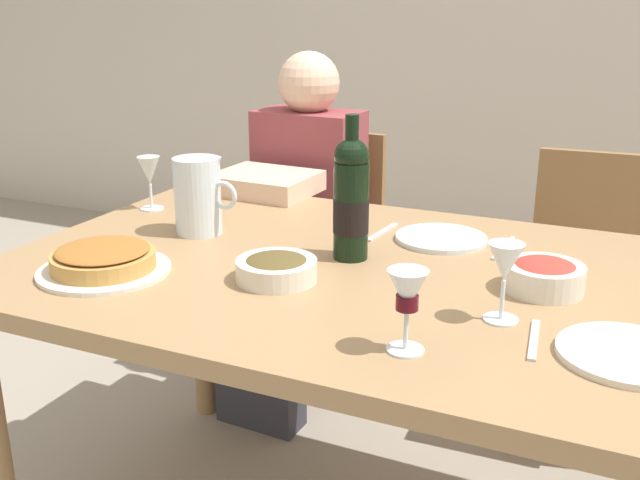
% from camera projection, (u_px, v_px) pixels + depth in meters
% --- Properties ---
extents(dining_table, '(1.50, 1.00, 0.76)m').
position_uv_depth(dining_table, '(345.00, 304.00, 1.64)').
color(dining_table, '#9E7A51').
rests_on(dining_table, ground).
extents(wine_bottle, '(0.08, 0.08, 0.32)m').
position_uv_depth(wine_bottle, '(351.00, 199.00, 1.61)').
color(wine_bottle, black).
rests_on(wine_bottle, dining_table).
extents(water_pitcher, '(0.17, 0.12, 0.19)m').
position_uv_depth(water_pitcher, '(198.00, 200.00, 1.81)').
color(water_pitcher, silver).
rests_on(water_pitcher, dining_table).
extents(baked_tart, '(0.28, 0.28, 0.06)m').
position_uv_depth(baked_tart, '(103.00, 260.00, 1.56)').
color(baked_tart, silver).
rests_on(baked_tart, dining_table).
extents(salad_bowl, '(0.16, 0.16, 0.07)m').
position_uv_depth(salad_bowl, '(544.00, 275.00, 1.46)').
color(salad_bowl, silver).
rests_on(salad_bowl, dining_table).
extents(olive_bowl, '(0.17, 0.17, 0.05)m').
position_uv_depth(olive_bowl, '(276.00, 268.00, 1.51)').
color(olive_bowl, silver).
rests_on(olive_bowl, dining_table).
extents(wine_glass_left_diner, '(0.07, 0.07, 0.14)m').
position_uv_depth(wine_glass_left_diner, '(407.00, 295.00, 1.19)').
color(wine_glass_left_diner, silver).
rests_on(wine_glass_left_diner, dining_table).
extents(wine_glass_right_diner, '(0.07, 0.07, 0.15)m').
position_uv_depth(wine_glass_right_diner, '(505.00, 266.00, 1.30)').
color(wine_glass_right_diner, silver).
rests_on(wine_glass_right_diner, dining_table).
extents(wine_glass_centre, '(0.06, 0.06, 0.14)m').
position_uv_depth(wine_glass_centre, '(211.00, 172.00, 2.03)').
color(wine_glass_centre, silver).
rests_on(wine_glass_centre, dining_table).
extents(wine_glass_spare, '(0.06, 0.06, 0.15)m').
position_uv_depth(wine_glass_spare, '(149.00, 173.00, 2.00)').
color(wine_glass_spare, silver).
rests_on(wine_glass_spare, dining_table).
extents(dinner_plate_left_setting, '(0.22, 0.22, 0.01)m').
position_uv_depth(dinner_plate_left_setting, '(441.00, 238.00, 1.77)').
color(dinner_plate_left_setting, silver).
rests_on(dinner_plate_left_setting, dining_table).
extents(dinner_plate_right_setting, '(0.23, 0.23, 0.01)m').
position_uv_depth(dinner_plate_right_setting, '(629.00, 354.00, 1.19)').
color(dinner_plate_right_setting, silver).
rests_on(dinner_plate_right_setting, dining_table).
extents(fork_left_setting, '(0.03, 0.16, 0.00)m').
position_uv_depth(fork_left_setting, '(382.00, 232.00, 1.83)').
color(fork_left_setting, silver).
rests_on(fork_left_setting, dining_table).
extents(knife_left_setting, '(0.02, 0.18, 0.00)m').
position_uv_depth(knife_left_setting, '(503.00, 248.00, 1.71)').
color(knife_left_setting, silver).
rests_on(knife_left_setting, dining_table).
extents(spoon_right_setting, '(0.03, 0.16, 0.00)m').
position_uv_depth(spoon_right_setting, '(534.00, 339.00, 1.25)').
color(spoon_right_setting, silver).
rests_on(spoon_right_setting, dining_table).
extents(chair_left, '(0.42, 0.42, 0.87)m').
position_uv_depth(chair_left, '(325.00, 239.00, 2.63)').
color(chair_left, olive).
rests_on(chair_left, ground).
extents(diner_left, '(0.35, 0.51, 1.16)m').
position_uv_depth(diner_left, '(293.00, 224.00, 2.40)').
color(diner_left, '#8E3D42').
rests_on(diner_left, ground).
extents(chair_right, '(0.42, 0.42, 0.87)m').
position_uv_depth(chair_right, '(586.00, 277.00, 2.27)').
color(chair_right, olive).
rests_on(chair_right, ground).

